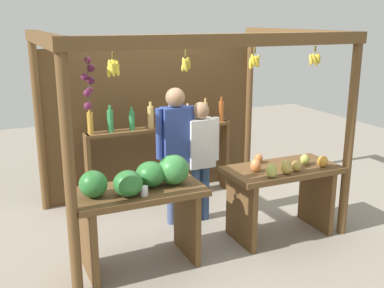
{
  "coord_description": "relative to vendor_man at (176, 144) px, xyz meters",
  "views": [
    {
      "loc": [
        -2.08,
        -4.82,
        2.4
      ],
      "look_at": [
        0.0,
        -0.21,
        1.02
      ],
      "focal_mm": 43.37,
      "sensor_mm": 36.0,
      "label": 1
    }
  ],
  "objects": [
    {
      "name": "bottle_shelf_unit",
      "position": [
        0.1,
        0.82,
        -0.17
      ],
      "size": [
        2.01,
        0.22,
        1.35
      ],
      "color": "brown",
      "rests_on": "ground"
    },
    {
      "name": "fruit_counter_right",
      "position": [
        0.95,
        -0.78,
        -0.39
      ],
      "size": [
        1.27,
        0.64,
        0.96
      ],
      "color": "brown",
      "rests_on": "ground"
    },
    {
      "name": "vendor_woman",
      "position": [
        0.3,
        -0.04,
        -0.12
      ],
      "size": [
        0.48,
        0.2,
        1.46
      ],
      "rotation": [
        0.0,
        0.0,
        0.03
      ],
      "color": "#314B77",
      "rests_on": "ground"
    },
    {
      "name": "market_stall",
      "position": [
        0.12,
        0.5,
        0.35
      ],
      "size": [
        3.13,
        2.24,
        2.26
      ],
      "color": "brown",
      "rests_on": "ground"
    },
    {
      "name": "vendor_man",
      "position": [
        0.0,
        0.0,
        0.0
      ],
      "size": [
        0.48,
        0.22,
        1.64
      ],
      "rotation": [
        0.0,
        0.0,
        0.18
      ],
      "color": "#45527C",
      "rests_on": "ground"
    },
    {
      "name": "ground_plane",
      "position": [
        0.12,
        0.03,
        -0.99
      ],
      "size": [
        12.0,
        12.0,
        0.0
      ],
      "primitive_type": "plane",
      "color": "gray",
      "rests_on": "ground"
    },
    {
      "name": "fruit_counter_left",
      "position": [
        -0.68,
        -0.78,
        -0.25
      ],
      "size": [
        1.27,
        0.64,
        1.1
      ],
      "color": "brown",
      "rests_on": "ground"
    }
  ]
}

